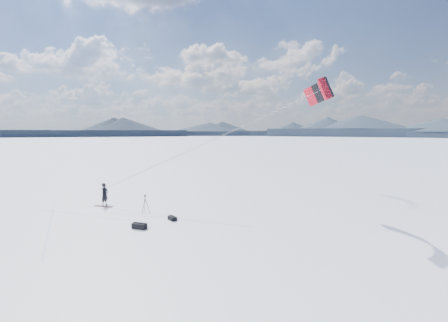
% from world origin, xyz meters
% --- Properties ---
extents(ground, '(1800.00, 1800.00, 0.00)m').
position_xyz_m(ground, '(0.00, 0.00, 0.00)').
color(ground, white).
extents(horizon_hills, '(704.00, 704.00, 9.57)m').
position_xyz_m(horizon_hills, '(-0.00, 0.00, 4.08)').
color(horizon_hills, '#172334').
rests_on(horizon_hills, ground).
extents(snow_tracks, '(13.93, 9.84, 0.01)m').
position_xyz_m(snow_tracks, '(-1.98, 0.09, 0.00)').
color(snow_tracks, '#B0C0DF').
rests_on(snow_tracks, ground).
extents(snowkiter, '(0.50, 0.70, 1.81)m').
position_xyz_m(snowkiter, '(-3.20, 2.76, 0.00)').
color(snowkiter, black).
rests_on(snowkiter, ground).
extents(snowboard, '(1.62, 0.43, 0.04)m').
position_xyz_m(snowboard, '(-3.14, 2.44, 0.02)').
color(snowboard, maroon).
rests_on(snowboard, ground).
extents(tripod, '(0.60, 0.63, 1.36)m').
position_xyz_m(tripod, '(1.06, 1.13, 0.88)').
color(tripod, black).
rests_on(tripod, ground).
extents(gear_bag_a, '(0.93, 0.54, 0.39)m').
position_xyz_m(gear_bag_a, '(2.31, -2.25, 0.17)').
color(gear_bag_a, black).
rests_on(gear_bag_a, ground).
extents(gear_bag_b, '(0.76, 0.73, 0.33)m').
position_xyz_m(gear_bag_b, '(3.59, -0.08, 0.14)').
color(gear_bag_b, black).
rests_on(gear_bag_b, ground).
extents(power_kite, '(17.58, 5.79, 8.36)m').
position_xyz_m(power_kite, '(13.25, 4.89, 8.80)').
color(power_kite, red).
rests_on(power_kite, ground).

